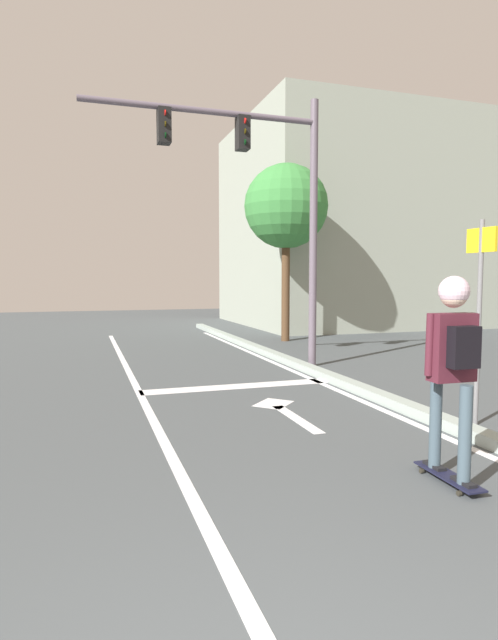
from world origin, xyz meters
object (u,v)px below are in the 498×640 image
object	(u,v)px
skater	(453,348)
traffic_signal_mast	(259,178)
skateboard	(448,476)
roadside_tree	(286,207)
street_sign_post	(480,293)

from	to	relation	value
skater	traffic_signal_mast	world-z (taller)	traffic_signal_mast
skateboard	roadside_tree	xyz separation A→B (m)	(2.63, 10.37, 3.86)
skater	traffic_signal_mast	bearing A→B (deg)	87.25
traffic_signal_mast	street_sign_post	world-z (taller)	traffic_signal_mast
traffic_signal_mast	street_sign_post	xyz separation A→B (m)	(1.29, -4.63, -2.17)
roadside_tree	traffic_signal_mast	bearing A→B (deg)	-118.52
traffic_signal_mast	street_sign_post	size ratio (longest dim) A/B	2.14
traffic_signal_mast	roadside_tree	size ratio (longest dim) A/B	1.05
traffic_signal_mast	skater	bearing A→B (deg)	-92.75
skateboard	street_sign_post	xyz separation A→B (m)	(1.58, 1.43, 1.59)
traffic_signal_mast	roadside_tree	world-z (taller)	traffic_signal_mast
roadside_tree	street_sign_post	bearing A→B (deg)	-96.71
skater	roadside_tree	distance (m)	11.05
skateboard	traffic_signal_mast	size ratio (longest dim) A/B	0.14
skater	traffic_signal_mast	distance (m)	6.62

